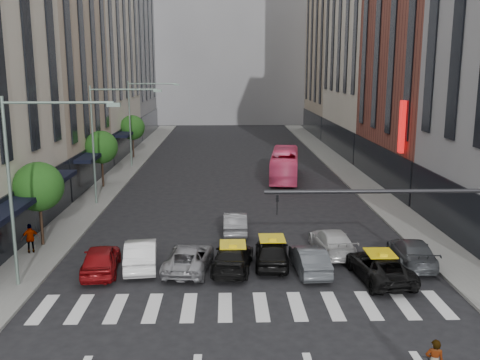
{
  "coord_description": "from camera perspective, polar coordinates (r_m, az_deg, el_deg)",
  "views": [
    {
      "loc": [
        -0.94,
        -20.53,
        10.33
      ],
      "look_at": [
        -0.11,
        9.92,
        4.0
      ],
      "focal_mm": 40.0,
      "sensor_mm": 36.0,
      "label": 1
    }
  ],
  "objects": [
    {
      "name": "traffic_signal",
      "position": [
        22.14,
        21.52,
        -4.44
      ],
      "size": [
        10.1,
        0.2,
        6.0
      ],
      "color": "black",
      "rests_on": "ground"
    },
    {
      "name": "car_grey_mid",
      "position": [
        28.13,
        7.43,
        -8.39
      ],
      "size": [
        1.74,
        4.3,
        1.39
      ],
      "primitive_type": "imported",
      "rotation": [
        0.0,
        0.0,
        3.21
      ],
      "color": "#44484C",
      "rests_on": "ground"
    },
    {
      "name": "car_silver",
      "position": [
        28.33,
        -5.49,
        -8.27
      ],
      "size": [
        2.71,
        4.97,
        1.32
      ],
      "primitive_type": "imported",
      "rotation": [
        0.0,
        0.0,
        3.03
      ],
      "color": "gray",
      "rests_on": "ground"
    },
    {
      "name": "taxi_center",
      "position": [
        28.86,
        3.41,
        -7.67
      ],
      "size": [
        2.03,
        4.49,
        1.49
      ],
      "primitive_type": "imported",
      "rotation": [
        0.0,
        0.0,
        3.08
      ],
      "color": "black",
      "rests_on": "ground"
    },
    {
      "name": "car_grey_curb",
      "position": [
        30.43,
        17.87,
        -7.3
      ],
      "size": [
        2.4,
        4.97,
        1.39
      ],
      "primitive_type": "imported",
      "rotation": [
        0.0,
        0.0,
        3.05
      ],
      "color": "#42464A",
      "rests_on": "ground"
    },
    {
      "name": "building_left_c",
      "position": [
        68.87,
        -15.81,
        17.71
      ],
      "size": [
        8.0,
        20.0,
        36.0
      ],
      "primitive_type": "cube",
      "color": "beige",
      "rests_on": "ground"
    },
    {
      "name": "tree_far",
      "position": [
        63.82,
        -11.41,
        5.5
      ],
      "size": [
        2.88,
        2.88,
        4.95
      ],
      "color": "black",
      "rests_on": "sidewalk_left"
    },
    {
      "name": "car_white_front",
      "position": [
        29.02,
        -10.53,
        -7.73
      ],
      "size": [
        2.14,
        4.75,
        1.51
      ],
      "primitive_type": "imported",
      "rotation": [
        0.0,
        0.0,
        3.26
      ],
      "color": "white",
      "rests_on": "ground"
    },
    {
      "name": "sidewalk_right",
      "position": [
        53.04,
        12.03,
        0.33
      ],
      "size": [
        3.0,
        96.0,
        0.15
      ],
      "primitive_type": "cube",
      "color": "slate",
      "rests_on": "ground"
    },
    {
      "name": "taxi_right",
      "position": [
        27.83,
        14.66,
        -8.93
      ],
      "size": [
        2.78,
        5.15,
        1.37
      ],
      "primitive_type": "imported",
      "rotation": [
        0.0,
        0.0,
        3.25
      ],
      "color": "black",
      "rests_on": "ground"
    },
    {
      "name": "sidewalk_left",
      "position": [
        52.63,
        -13.11,
        0.19
      ],
      "size": [
        3.0,
        96.0,
        0.15
      ],
      "primitive_type": "cube",
      "color": "slate",
      "rests_on": "ground"
    },
    {
      "name": "building_right_d",
      "position": [
        87.47,
        10.59,
        13.95
      ],
      "size": [
        8.0,
        18.0,
        28.0
      ],
      "primitive_type": "cube",
      "color": "tan",
      "rests_on": "ground"
    },
    {
      "name": "tree_near",
      "position": [
        33.08,
        -20.69,
        -0.67
      ],
      "size": [
        2.88,
        2.88,
        4.95
      ],
      "color": "black",
      "rests_on": "sidewalk_left"
    },
    {
      "name": "streetlamp_mid",
      "position": [
        41.77,
        -14.2,
        5.3
      ],
      "size": [
        5.38,
        0.25,
        9.0
      ],
      "color": "gray",
      "rests_on": "sidewalk_left"
    },
    {
      "name": "streetlamp_far",
      "position": [
        57.43,
        -10.77,
        7.11
      ],
      "size": [
        5.38,
        0.25,
        9.0
      ],
      "color": "gray",
      "rests_on": "sidewalk_left"
    },
    {
      "name": "bus",
      "position": [
        50.92,
        4.78,
        1.63
      ],
      "size": [
        3.75,
        10.5,
        2.86
      ],
      "primitive_type": "imported",
      "rotation": [
        0.0,
        0.0,
        3.01
      ],
      "color": "#F6487B",
      "rests_on": "ground"
    },
    {
      "name": "car_row2_left",
      "position": [
        34.29,
        -0.53,
        -4.59
      ],
      "size": [
        1.47,
        4.19,
        1.38
      ],
      "primitive_type": "imported",
      "rotation": [
        0.0,
        0.0,
        3.14
      ],
      "color": "gray",
      "rests_on": "ground"
    },
    {
      "name": "building_left_b",
      "position": [
        51.15,
        -20.4,
        12.9
      ],
      "size": [
        8.0,
        16.0,
        24.0
      ],
      "primitive_type": "cube",
      "color": "tan",
      "rests_on": "ground"
    },
    {
      "name": "streetlamp_near",
      "position": [
        26.54,
        -21.61,
        1.31
      ],
      "size": [
        5.38,
        0.25,
        9.0
      ],
      "color": "gray",
      "rests_on": "sidewalk_left"
    },
    {
      "name": "taxi_left",
      "position": [
        28.22,
        -0.77,
        -8.24
      ],
      "size": [
        2.48,
        4.93,
        1.37
      ],
      "primitive_type": "imported",
      "rotation": [
        0.0,
        0.0,
        3.02
      ],
      "color": "black",
      "rests_on": "ground"
    },
    {
      "name": "building_right_b",
      "position": [
        50.87,
        19.7,
        14.08
      ],
      "size": [
        8.0,
        18.0,
        26.0
      ],
      "primitive_type": "cube",
      "color": "brown",
      "rests_on": "ground"
    },
    {
      "name": "rider",
      "position": [
        18.91,
        20.17,
        -15.91
      ],
      "size": [
        0.67,
        0.52,
        1.62
      ],
      "primitive_type": "imported",
      "rotation": [
        0.0,
        0.0,
        2.89
      ],
      "color": "gray",
      "rests_on": "motorcycle"
    },
    {
      "name": "liberty_sign",
      "position": [
        42.95,
        16.9,
        5.45
      ],
      "size": [
        0.3,
        0.7,
        4.0
      ],
      "color": "red",
      "rests_on": "ground"
    },
    {
      "name": "building_far",
      "position": [
        105.81,
        -1.09,
        15.89
      ],
      "size": [
        30.0,
        10.0,
        36.0
      ],
      "primitive_type": "cube",
      "color": "gray",
      "rests_on": "ground"
    },
    {
      "name": "pedestrian_far",
      "position": [
        32.48,
        -21.44,
        -5.81
      ],
      "size": [
        1.07,
        0.75,
        1.68
      ],
      "primitive_type": "imported",
      "rotation": [
        0.0,
        0.0,
        3.52
      ],
      "color": "gray",
      "rests_on": "sidewalk_left"
    },
    {
      "name": "ground",
      "position": [
        23.0,
        0.98,
        -14.95
      ],
      "size": [
        160.0,
        160.0,
        0.0
      ],
      "primitive_type": "plane",
      "color": "black",
      "rests_on": "ground"
    },
    {
      "name": "tree_mid",
      "position": [
        48.24,
        -14.58,
        3.4
      ],
      "size": [
        2.88,
        2.88,
        4.95
      ],
      "color": "black",
      "rests_on": "sidewalk_left"
    },
    {
      "name": "car_red",
      "position": [
        28.7,
        -14.63,
        -8.16
      ],
      "size": [
        2.22,
        4.57,
        1.5
      ],
      "primitive_type": "imported",
      "rotation": [
        0.0,
        0.0,
        3.25
      ],
      "color": "maroon",
      "rests_on": "ground"
    },
    {
      "name": "car_row2_right",
      "position": [
        31.11,
        9.78,
        -6.47
      ],
      "size": [
        2.23,
        4.91,
        1.39
      ],
      "primitive_type": "imported",
      "rotation": [
        0.0,
        0.0,
        3.2
      ],
      "color": "silver",
      "rests_on": "ground"
    },
    {
      "name": "building_left_d",
      "position": [
        87.15,
        -12.59,
        14.54
      ],
      "size": [
        8.0,
        18.0,
        30.0
      ],
      "primitive_type": "cube",
      "color": "gray",
      "rests_on": "ground"
    }
  ]
}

